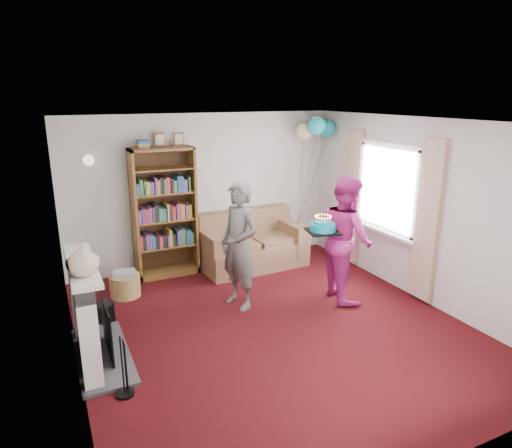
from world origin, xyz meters
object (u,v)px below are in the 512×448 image
sofa (251,245)px  bookcase (164,214)px  birthday_cake (323,227)px  person_magenta (346,238)px  person_striped (239,246)px

sofa → bookcase: bearing=167.6°
sofa → birthday_cake: bearing=-85.2°
bookcase → person_magenta: 2.82m
bookcase → sofa: 1.54m
person_striped → person_magenta: (1.45, -0.37, 0.01)m
sofa → person_striped: size_ratio=0.99×
birthday_cake → sofa: bearing=97.6°
person_magenta → birthday_cake: 0.49m
sofa → birthday_cake: (0.24, -1.77, 0.76)m
bookcase → sofa: (1.38, -0.23, -0.65)m
person_striped → birthday_cake: 1.13m
sofa → person_magenta: size_ratio=0.98×
sofa → person_striped: bearing=-123.0°
person_striped → bookcase: bearing=-176.6°
bookcase → sofa: size_ratio=1.31×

